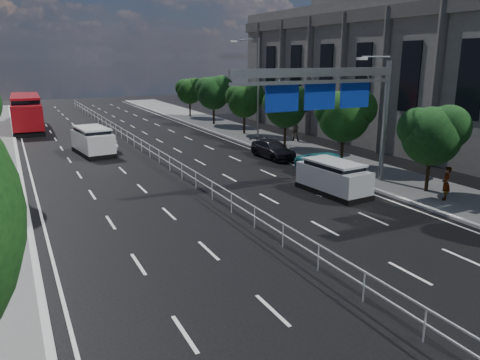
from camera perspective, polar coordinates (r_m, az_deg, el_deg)
ground at (r=16.10m, az=12.83°, el=-12.97°), size 160.00×160.00×0.00m
median_fence at (r=35.32m, az=-10.65°, el=3.32°), size 0.05×85.00×1.02m
overhead_gantry at (r=26.42m, az=11.23°, el=10.63°), size 10.24×0.38×7.45m
streetlight_far at (r=41.91m, az=1.87°, el=11.80°), size 2.78×2.40×9.00m
civic_hall at (r=46.60m, az=19.20°, el=12.62°), size 14.40×36.00×14.35m
far_tree_c at (r=27.50m, az=22.45°, el=5.37°), size 3.52×3.28×4.94m
far_tree_d at (r=32.83m, az=12.66°, el=7.96°), size 3.85×3.59×5.34m
far_tree_e at (r=38.93m, az=5.66°, el=9.07°), size 3.63×3.38×5.13m
far_tree_f at (r=45.44m, az=0.58°, el=9.87°), size 3.52×3.28×5.02m
far_tree_g at (r=52.20m, az=-3.21°, el=10.78°), size 3.96×3.69×5.45m
far_tree_h at (r=59.17m, az=-6.14°, el=10.88°), size 3.41×3.18×4.91m
white_minivan at (r=38.16m, az=-17.51°, el=4.54°), size 2.69×5.14×2.14m
red_bus at (r=54.14m, az=-24.58°, el=7.61°), size 3.19×11.99×3.56m
near_car_silver at (r=40.26m, az=-16.63°, el=4.82°), size 2.10×4.99×1.69m
near_car_dark at (r=62.06m, az=-25.06°, el=7.33°), size 2.03×4.98×1.61m
silver_minivan at (r=26.42m, az=11.31°, el=0.28°), size 2.24×4.57×1.84m
parked_car_teal at (r=29.61m, az=10.88°, el=1.57°), size 3.07×5.68×1.51m
parked_car_dark at (r=35.32m, az=4.03°, el=3.75°), size 2.01×4.57×1.30m
pedestrian_a at (r=26.56m, az=23.82°, el=-0.38°), size 0.76×0.75×1.77m
pedestrian_b at (r=42.04m, az=6.66°, el=6.05°), size 1.15×1.09×1.87m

